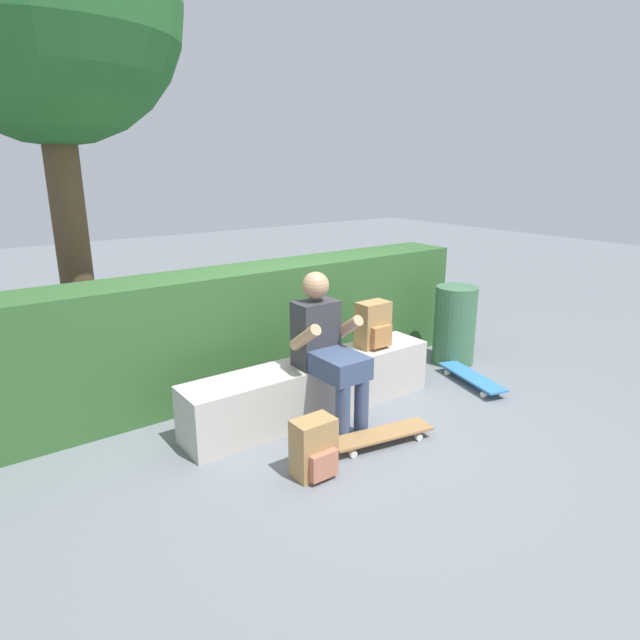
{
  "coord_description": "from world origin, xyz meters",
  "views": [
    {
      "loc": [
        -2.38,
        -2.96,
        2.0
      ],
      "look_at": [
        0.17,
        0.49,
        0.74
      ],
      "focal_mm": 30.17,
      "sensor_mm": 36.0,
      "label": 1
    }
  ],
  "objects_px": {
    "backpack_on_bench": "(374,325)",
    "skateboard_near_person": "(382,435)",
    "skateboard_beside_bench": "(472,377)",
    "person_skater": "(327,346)",
    "backpack_on_ground": "(314,449)",
    "bench_main": "(314,387)",
    "trash_bin": "(455,325)"
  },
  "relations": [
    {
      "from": "trash_bin",
      "to": "backpack_on_bench",
      "type": "bearing_deg",
      "value": -174.91
    },
    {
      "from": "skateboard_beside_bench",
      "to": "backpack_on_bench",
      "type": "xyz_separation_m",
      "value": [
        -0.9,
        0.39,
        0.57
      ]
    },
    {
      "from": "person_skater",
      "to": "skateboard_beside_bench",
      "type": "xyz_separation_m",
      "value": [
        1.55,
        -0.19,
        -0.58
      ]
    },
    {
      "from": "person_skater",
      "to": "trash_bin",
      "type": "xyz_separation_m",
      "value": [
        1.87,
        0.3,
        -0.25
      ]
    },
    {
      "from": "person_skater",
      "to": "backpack_on_ground",
      "type": "relative_size",
      "value": 3.01
    },
    {
      "from": "person_skater",
      "to": "backpack_on_bench",
      "type": "distance_m",
      "value": 0.69
    },
    {
      "from": "backpack_on_ground",
      "to": "person_skater",
      "type": "bearing_deg",
      "value": 46.73
    },
    {
      "from": "skateboard_near_person",
      "to": "backpack_on_bench",
      "type": "bearing_deg",
      "value": 52.91
    },
    {
      "from": "backpack_on_bench",
      "to": "skateboard_beside_bench",
      "type": "bearing_deg",
      "value": -23.53
    },
    {
      "from": "backpack_on_bench",
      "to": "skateboard_near_person",
      "type": "bearing_deg",
      "value": -127.09
    },
    {
      "from": "bench_main",
      "to": "trash_bin",
      "type": "distance_m",
      "value": 1.86
    },
    {
      "from": "person_skater",
      "to": "trash_bin",
      "type": "distance_m",
      "value": 1.91
    },
    {
      "from": "skateboard_near_person",
      "to": "backpack_on_ground",
      "type": "height_order",
      "value": "backpack_on_ground"
    },
    {
      "from": "bench_main",
      "to": "skateboard_beside_bench",
      "type": "distance_m",
      "value": 1.59
    },
    {
      "from": "backpack_on_ground",
      "to": "skateboard_near_person",
      "type": "bearing_deg",
      "value": 3.21
    },
    {
      "from": "bench_main",
      "to": "trash_bin",
      "type": "relative_size",
      "value": 2.78
    },
    {
      "from": "person_skater",
      "to": "skateboard_near_person",
      "type": "relative_size",
      "value": 1.46
    },
    {
      "from": "person_skater",
      "to": "backpack_on_ground",
      "type": "height_order",
      "value": "person_skater"
    },
    {
      "from": "skateboard_beside_bench",
      "to": "person_skater",
      "type": "bearing_deg",
      "value": 172.86
    },
    {
      "from": "person_skater",
      "to": "backpack_on_bench",
      "type": "bearing_deg",
      "value": 16.65
    },
    {
      "from": "person_skater",
      "to": "backpack_on_ground",
      "type": "bearing_deg",
      "value": -133.27
    },
    {
      "from": "person_skater",
      "to": "skateboard_near_person",
      "type": "bearing_deg",
      "value": -76.69
    },
    {
      "from": "skateboard_beside_bench",
      "to": "trash_bin",
      "type": "distance_m",
      "value": 0.68
    },
    {
      "from": "skateboard_beside_bench",
      "to": "backpack_on_ground",
      "type": "xyz_separation_m",
      "value": [
        -2.07,
        -0.35,
        0.12
      ]
    },
    {
      "from": "person_skater",
      "to": "skateboard_near_person",
      "type": "distance_m",
      "value": 0.78
    },
    {
      "from": "backpack_on_bench",
      "to": "trash_bin",
      "type": "height_order",
      "value": "backpack_on_bench"
    },
    {
      "from": "bench_main",
      "to": "skateboard_beside_bench",
      "type": "xyz_separation_m",
      "value": [
        1.53,
        -0.4,
        -0.15
      ]
    },
    {
      "from": "person_skater",
      "to": "backpack_on_ground",
      "type": "xyz_separation_m",
      "value": [
        -0.52,
        -0.55,
        -0.46
      ]
    },
    {
      "from": "bench_main",
      "to": "skateboard_beside_bench",
      "type": "height_order",
      "value": "bench_main"
    },
    {
      "from": "skateboard_beside_bench",
      "to": "backpack_on_bench",
      "type": "height_order",
      "value": "backpack_on_bench"
    },
    {
      "from": "skateboard_near_person",
      "to": "trash_bin",
      "type": "bearing_deg",
      "value": 24.99
    },
    {
      "from": "backpack_on_bench",
      "to": "bench_main",
      "type": "bearing_deg",
      "value": 179.15
    }
  ]
}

